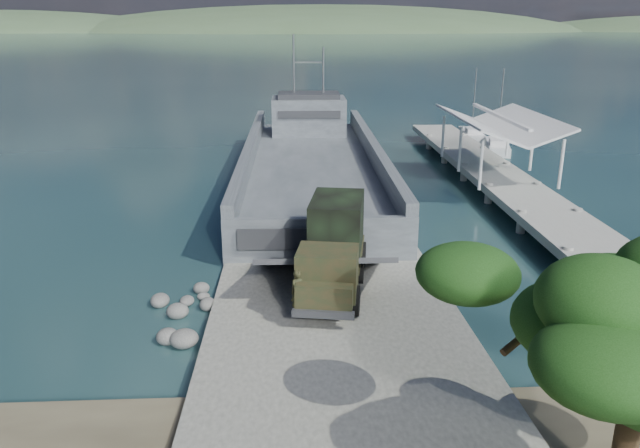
{
  "coord_description": "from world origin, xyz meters",
  "views": [
    {
      "loc": [
        -1.79,
        -22.97,
        11.68
      ],
      "look_at": [
        -0.27,
        6.0,
        2.05
      ],
      "focal_mm": 35.0,
      "sensor_mm": 36.0,
      "label": 1
    }
  ],
  "objects": [
    {
      "name": "sailboat_near",
      "position": [
        17.39,
        32.48,
        0.41
      ],
      "size": [
        3.23,
        6.53,
        7.65
      ],
      "rotation": [
        0.0,
        0.0,
        -0.23
      ],
      "color": "silver",
      "rests_on": "ground"
    },
    {
      "name": "overhang_tree",
      "position": [
        5.61,
        -10.58,
        5.27
      ],
      "size": [
        7.25,
        6.67,
        6.58
      ],
      "color": "#2F2113",
      "rests_on": "ground"
    },
    {
      "name": "distant_headlands",
      "position": [
        50.0,
        560.0,
        0.0
      ],
      "size": [
        1000.0,
        240.0,
        48.0
      ],
      "primitive_type": null,
      "color": "#425C39",
      "rests_on": "ground"
    },
    {
      "name": "pier",
      "position": [
        13.0,
        18.77,
        1.6
      ],
      "size": [
        6.4,
        44.0,
        6.1
      ],
      "color": "gray",
      "rests_on": "ground"
    },
    {
      "name": "soldier",
      "position": [
        -1.47,
        -1.3,
        1.39
      ],
      "size": [
        0.77,
        0.66,
        1.78
      ],
      "primitive_type": "imported",
      "rotation": [
        0.0,
        0.0,
        0.43
      ],
      "color": "#202F1A",
      "rests_on": "boat_ramp"
    },
    {
      "name": "military_truck",
      "position": [
        0.13,
        2.11,
        2.29
      ],
      "size": [
        3.63,
        8.03,
        3.6
      ],
      "rotation": [
        0.0,
        0.0,
        -0.17
      ],
      "color": "black",
      "rests_on": "boat_ramp"
    },
    {
      "name": "landing_craft",
      "position": [
        -0.04,
        21.42,
        0.91
      ],
      "size": [
        10.04,
        37.81,
        11.18
      ],
      "rotation": [
        0.0,
        0.0,
        -0.01
      ],
      "color": "#444A50",
      "rests_on": "ground"
    },
    {
      "name": "ground",
      "position": [
        0.0,
        0.0,
        0.0
      ],
      "size": [
        1400.0,
        1400.0,
        0.0
      ],
      "primitive_type": "plane",
      "color": "#1A373E",
      "rests_on": "ground"
    },
    {
      "name": "boat_ramp",
      "position": [
        0.0,
        -1.0,
        0.25
      ],
      "size": [
        10.0,
        18.0,
        0.5
      ],
      "primitive_type": "cube",
      "color": "slate",
      "rests_on": "ground"
    },
    {
      "name": "sailboat_far",
      "position": [
        16.87,
        38.87,
        0.38
      ],
      "size": [
        2.32,
        6.06,
        7.2
      ],
      "rotation": [
        0.0,
        0.0,
        -0.1
      ],
      "color": "silver",
      "rests_on": "ground"
    },
    {
      "name": "shoreline_rocks",
      "position": [
        -6.2,
        0.5,
        0.0
      ],
      "size": [
        3.2,
        5.6,
        0.9
      ],
      "primitive_type": null,
      "color": "#4F4F4D",
      "rests_on": "ground"
    }
  ]
}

